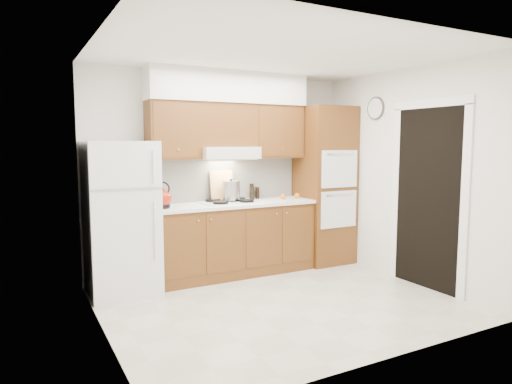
% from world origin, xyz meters
% --- Properties ---
extents(floor, '(3.60, 3.60, 0.00)m').
position_xyz_m(floor, '(0.00, 0.00, 0.00)').
color(floor, beige).
rests_on(floor, ground).
extents(ceiling, '(3.60, 3.60, 0.00)m').
position_xyz_m(ceiling, '(0.00, 0.00, 2.60)').
color(ceiling, white).
rests_on(ceiling, wall_back).
extents(wall_back, '(3.60, 0.02, 2.60)m').
position_xyz_m(wall_back, '(0.00, 1.50, 1.30)').
color(wall_back, silver).
rests_on(wall_back, floor).
extents(wall_left, '(0.02, 3.00, 2.60)m').
position_xyz_m(wall_left, '(-1.80, 0.00, 1.30)').
color(wall_left, silver).
rests_on(wall_left, floor).
extents(wall_right, '(0.02, 3.00, 2.60)m').
position_xyz_m(wall_right, '(1.80, 0.00, 1.30)').
color(wall_right, silver).
rests_on(wall_right, floor).
extents(fridge, '(0.75, 0.72, 1.72)m').
position_xyz_m(fridge, '(-1.41, 1.14, 0.86)').
color(fridge, white).
rests_on(fridge, floor).
extents(base_cabinets, '(2.11, 0.60, 0.90)m').
position_xyz_m(base_cabinets, '(0.02, 1.20, 0.45)').
color(base_cabinets, brown).
rests_on(base_cabinets, floor).
extents(countertop, '(2.13, 0.62, 0.04)m').
position_xyz_m(countertop, '(0.03, 1.19, 0.92)').
color(countertop, white).
rests_on(countertop, base_cabinets).
extents(backsplash, '(2.11, 0.03, 0.56)m').
position_xyz_m(backsplash, '(0.02, 1.49, 1.22)').
color(backsplash, white).
rests_on(backsplash, countertop).
extents(oven_cabinet, '(0.70, 0.65, 2.20)m').
position_xyz_m(oven_cabinet, '(1.44, 1.18, 1.10)').
color(oven_cabinet, brown).
rests_on(oven_cabinet, floor).
extents(upper_cab_left, '(0.63, 0.33, 0.70)m').
position_xyz_m(upper_cab_left, '(-0.71, 1.33, 1.85)').
color(upper_cab_left, brown).
rests_on(upper_cab_left, wall_back).
extents(upper_cab_right, '(0.73, 0.33, 0.70)m').
position_xyz_m(upper_cab_right, '(0.72, 1.33, 1.85)').
color(upper_cab_right, brown).
rests_on(upper_cab_right, wall_back).
extents(range_hood, '(0.75, 0.45, 0.15)m').
position_xyz_m(range_hood, '(-0.02, 1.27, 1.57)').
color(range_hood, silver).
rests_on(range_hood, wall_back).
extents(upper_cab_over_hood, '(0.75, 0.33, 0.55)m').
position_xyz_m(upper_cab_over_hood, '(-0.02, 1.33, 1.92)').
color(upper_cab_over_hood, brown).
rests_on(upper_cab_over_hood, range_hood).
extents(soffit, '(2.13, 0.36, 0.40)m').
position_xyz_m(soffit, '(0.03, 1.32, 2.40)').
color(soffit, silver).
rests_on(soffit, wall_back).
extents(cooktop, '(0.74, 0.50, 0.01)m').
position_xyz_m(cooktop, '(-0.02, 1.21, 0.95)').
color(cooktop, white).
rests_on(cooktop, countertop).
extents(doorway, '(0.02, 0.90, 2.10)m').
position_xyz_m(doorway, '(1.79, -0.35, 1.05)').
color(doorway, black).
rests_on(doorway, floor).
extents(wall_clock, '(0.02, 0.30, 0.30)m').
position_xyz_m(wall_clock, '(1.79, 0.55, 2.15)').
color(wall_clock, '#3F3833').
rests_on(wall_clock, wall_right).
extents(kettle, '(0.24, 0.24, 0.21)m').
position_xyz_m(kettle, '(-0.93, 1.11, 1.05)').
color(kettle, maroon).
rests_on(kettle, countertop).
extents(cutting_board, '(0.32, 0.13, 0.41)m').
position_xyz_m(cutting_board, '(-0.05, 1.39, 1.14)').
color(cutting_board, tan).
rests_on(cutting_board, countertop).
extents(stock_pot, '(0.30, 0.30, 0.23)m').
position_xyz_m(stock_pot, '(0.02, 1.27, 1.09)').
color(stock_pot, '#AFAFB3').
rests_on(stock_pot, cooktop).
extents(condiment_a, '(0.07, 0.07, 0.21)m').
position_xyz_m(condiment_a, '(0.42, 1.45, 1.04)').
color(condiment_a, black).
rests_on(condiment_a, countertop).
extents(condiment_b, '(0.07, 0.07, 0.18)m').
position_xyz_m(condiment_b, '(0.37, 1.34, 1.03)').
color(condiment_b, black).
rests_on(condiment_b, countertop).
extents(condiment_c, '(0.06, 0.06, 0.16)m').
position_xyz_m(condiment_c, '(0.49, 1.41, 1.02)').
color(condiment_c, black).
rests_on(condiment_c, countertop).
extents(orange_near, '(0.09, 0.09, 0.08)m').
position_xyz_m(orange_near, '(0.98, 1.17, 0.98)').
color(orange_near, orange).
rests_on(orange_near, countertop).
extents(orange_far, '(0.08, 0.08, 0.07)m').
position_xyz_m(orange_far, '(0.77, 1.20, 0.98)').
color(orange_far, orange).
rests_on(orange_far, countertop).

